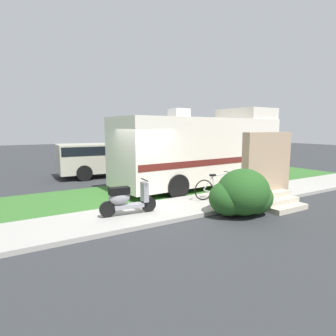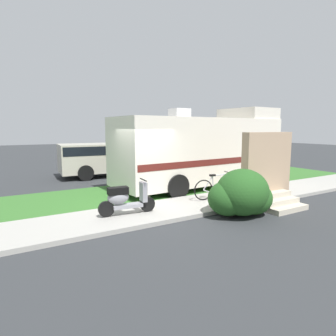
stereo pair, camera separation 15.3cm
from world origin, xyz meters
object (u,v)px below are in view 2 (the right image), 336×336
(bicycle, at_px, (217,188))
(bottle_green, at_px, (270,191))
(scooter, at_px, (125,199))
(pickup_truck_near, at_px, (104,159))
(motorhome_rv, at_px, (203,149))

(bicycle, xyz_separation_m, bottle_green, (2.16, -0.43, -0.26))
(scooter, distance_m, pickup_truck_near, 7.59)
(scooter, bearing_deg, bottle_green, -3.68)
(pickup_truck_near, bearing_deg, bicycle, -77.89)
(bicycle, bearing_deg, pickup_truck_near, 102.11)
(motorhome_rv, xyz_separation_m, bicycle, (-1.20, -2.40, -1.12))
(motorhome_rv, xyz_separation_m, bottle_green, (0.95, -2.83, -1.38))
(scooter, bearing_deg, motorhome_rv, 28.25)
(bicycle, bearing_deg, bottle_green, -11.35)
(pickup_truck_near, xyz_separation_m, bottle_green, (3.72, -7.71, -0.68))
(pickup_truck_near, relative_size, bottle_green, 19.33)
(scooter, bearing_deg, pickup_truck_near, 76.00)
(bicycle, distance_m, bottle_green, 2.22)
(bottle_green, bearing_deg, motorhome_rv, 108.63)
(motorhome_rv, relative_size, scooter, 4.68)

